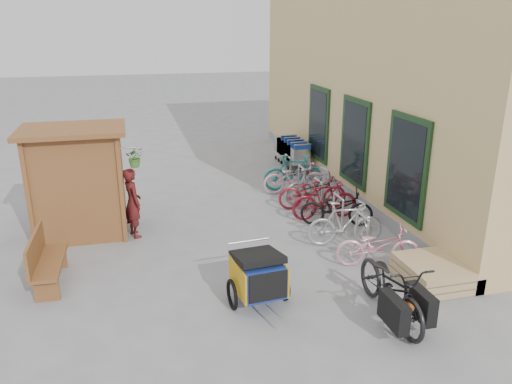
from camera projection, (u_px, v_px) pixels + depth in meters
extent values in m
plane|color=gray|center=(250.00, 268.00, 9.57)|extent=(80.00, 80.00, 0.00)
cube|color=tan|center=(434.00, 59.00, 14.11)|extent=(6.00, 13.00, 7.00)
cube|color=gray|center=(333.00, 179.00, 14.50)|extent=(0.18, 13.00, 0.30)
cube|color=black|center=(407.00, 168.00, 10.34)|extent=(0.06, 1.50, 2.20)
cube|color=black|center=(405.00, 168.00, 10.33)|extent=(0.02, 1.25, 1.95)
cube|color=black|center=(355.00, 142.00, 12.63)|extent=(0.06, 1.50, 2.20)
cube|color=black|center=(353.00, 142.00, 12.62)|extent=(0.02, 1.25, 1.95)
cube|color=black|center=(319.00, 124.00, 14.92)|extent=(0.06, 1.50, 2.20)
cube|color=black|center=(318.00, 124.00, 14.92)|extent=(0.02, 1.25, 1.95)
cube|color=brown|center=(28.00, 198.00, 9.93)|extent=(0.09, 0.09, 2.30)
cube|color=brown|center=(121.00, 191.00, 10.35)|extent=(0.09, 0.09, 2.30)
cube|color=brown|center=(38.00, 179.00, 11.12)|extent=(0.09, 0.09, 2.30)
cube|color=brown|center=(121.00, 173.00, 11.55)|extent=(0.09, 0.09, 2.30)
cube|color=brown|center=(35.00, 188.00, 10.53)|extent=(0.05, 1.30, 2.30)
cube|color=brown|center=(76.00, 194.00, 10.17)|extent=(1.80, 0.05, 2.30)
cube|color=brown|center=(80.00, 177.00, 11.31)|extent=(1.80, 0.05, 2.30)
cube|color=brown|center=(72.00, 130.00, 10.35)|extent=(2.15, 1.65, 0.10)
cube|color=brown|center=(70.00, 196.00, 10.77)|extent=(1.30, 1.15, 0.04)
cube|color=brown|center=(67.00, 170.00, 10.58)|extent=(1.30, 1.15, 0.04)
cylinder|color=#A5A8AD|center=(127.00, 148.00, 10.11)|extent=(0.36, 0.02, 0.02)
imported|color=#3B6A25|center=(135.00, 157.00, 10.21)|extent=(0.38, 0.33, 0.42)
cylinder|color=#A5A8AD|center=(367.00, 240.00, 9.75)|extent=(0.05, 0.05, 0.84)
cylinder|color=#A5A8AD|center=(356.00, 231.00, 10.21)|extent=(0.05, 0.05, 0.84)
cylinder|color=#A5A8AD|center=(363.00, 216.00, 9.84)|extent=(0.05, 0.50, 0.05)
cylinder|color=#A5A8AD|center=(342.00, 218.00, 10.85)|extent=(0.05, 0.05, 0.84)
cylinder|color=#A5A8AD|center=(333.00, 211.00, 11.31)|extent=(0.05, 0.05, 0.84)
cylinder|color=#A5A8AD|center=(339.00, 197.00, 10.94)|extent=(0.05, 0.50, 0.05)
cylinder|color=#A5A8AD|center=(322.00, 201.00, 11.95)|extent=(0.05, 0.05, 0.84)
cylinder|color=#A5A8AD|center=(314.00, 194.00, 12.41)|extent=(0.05, 0.05, 0.84)
cylinder|color=#A5A8AD|center=(319.00, 181.00, 12.05)|extent=(0.05, 0.50, 0.05)
cylinder|color=#A5A8AD|center=(305.00, 186.00, 13.05)|extent=(0.05, 0.05, 0.84)
cylinder|color=#A5A8AD|center=(299.00, 180.00, 13.51)|extent=(0.05, 0.05, 0.84)
cylinder|color=#A5A8AD|center=(302.00, 168.00, 13.15)|extent=(0.05, 0.50, 0.05)
cylinder|color=#A5A8AD|center=(291.00, 173.00, 14.15)|extent=(0.05, 0.05, 0.84)
cylinder|color=#A5A8AD|center=(285.00, 168.00, 14.61)|extent=(0.05, 0.05, 0.84)
cylinder|color=#A5A8AD|center=(288.00, 157.00, 14.25)|extent=(0.05, 0.50, 0.05)
cube|color=tan|center=(430.00, 280.00, 8.97)|extent=(1.00, 1.20, 0.12)
cube|color=tan|center=(431.00, 273.00, 8.93)|extent=(1.00, 1.20, 0.12)
cube|color=tan|center=(432.00, 266.00, 8.88)|extent=(1.00, 1.20, 0.12)
cube|color=brown|center=(50.00, 262.00, 8.85)|extent=(0.49, 1.53, 0.06)
cube|color=brown|center=(35.00, 249.00, 8.71)|extent=(0.08, 1.53, 0.51)
cube|color=brown|center=(47.00, 290.00, 8.36)|extent=(0.41, 0.07, 0.41)
cube|color=brown|center=(55.00, 259.00, 9.48)|extent=(0.41, 0.07, 0.41)
cube|color=silver|center=(298.00, 154.00, 15.56)|extent=(0.53, 0.82, 0.50)
cube|color=#173B99|center=(303.00, 147.00, 15.07)|extent=(0.53, 0.04, 0.17)
cylinder|color=silver|center=(303.00, 145.00, 15.03)|extent=(0.56, 0.03, 0.03)
cylinder|color=black|center=(294.00, 174.00, 15.37)|extent=(0.04, 0.12, 0.12)
cube|color=silver|center=(294.00, 152.00, 15.87)|extent=(0.53, 0.82, 0.50)
cube|color=#173B99|center=(299.00, 144.00, 15.38)|extent=(0.53, 0.04, 0.17)
cylinder|color=silver|center=(299.00, 142.00, 15.33)|extent=(0.56, 0.03, 0.03)
cylinder|color=black|center=(291.00, 171.00, 15.68)|extent=(0.04, 0.12, 0.12)
cube|color=silver|center=(291.00, 149.00, 16.18)|extent=(0.53, 0.82, 0.50)
cube|color=#173B99|center=(295.00, 142.00, 15.69)|extent=(0.53, 0.04, 0.17)
cylinder|color=silver|center=(296.00, 140.00, 15.64)|extent=(0.56, 0.03, 0.03)
cylinder|color=black|center=(288.00, 168.00, 15.98)|extent=(0.04, 0.12, 0.12)
cube|color=silver|center=(288.00, 147.00, 16.48)|extent=(0.53, 0.82, 0.50)
cube|color=#173B99|center=(292.00, 140.00, 16.00)|extent=(0.53, 0.04, 0.17)
cylinder|color=silver|center=(292.00, 138.00, 15.95)|extent=(0.56, 0.03, 0.03)
cylinder|color=black|center=(285.00, 165.00, 16.29)|extent=(0.04, 0.12, 0.12)
cube|color=silver|center=(285.00, 145.00, 16.79)|extent=(0.53, 0.82, 0.50)
cube|color=#173B99|center=(289.00, 137.00, 16.31)|extent=(0.53, 0.04, 0.17)
cylinder|color=silver|center=(289.00, 136.00, 16.26)|extent=(0.56, 0.03, 0.03)
cylinder|color=black|center=(282.00, 162.00, 16.60)|extent=(0.04, 0.12, 0.12)
cube|color=#1C409C|center=(258.00, 275.00, 8.21)|extent=(0.75, 0.94, 0.52)
cube|color=#C18F16|center=(238.00, 279.00, 8.10)|extent=(0.11, 0.89, 0.52)
cube|color=#C18F16|center=(278.00, 272.00, 8.32)|extent=(0.11, 0.89, 0.52)
cube|color=black|center=(268.00, 287.00, 7.78)|extent=(0.63, 0.09, 0.48)
cube|color=black|center=(257.00, 257.00, 8.16)|extent=(0.81, 0.91, 0.25)
torus|color=black|center=(232.00, 295.00, 8.15)|extent=(0.11, 0.52, 0.52)
torus|color=black|center=(284.00, 285.00, 8.44)|extent=(0.11, 0.52, 0.52)
cylinder|color=#B7B7BC|center=(275.00, 313.00, 7.62)|extent=(0.10, 0.76, 0.03)
cylinder|color=#B7B7BC|center=(249.00, 241.00, 8.51)|extent=(0.72, 0.09, 0.03)
imported|color=black|center=(391.00, 287.00, 7.82)|extent=(0.72, 2.01, 1.05)
cube|color=black|center=(394.00, 312.00, 7.28)|extent=(0.19, 0.65, 0.45)
cube|color=black|center=(421.00, 304.00, 7.49)|extent=(0.19, 0.65, 0.45)
cube|color=#D35113|center=(408.00, 305.00, 7.37)|extent=(0.12, 0.18, 0.12)
imported|color=maroon|center=(133.00, 203.00, 10.77)|extent=(0.53, 0.65, 1.54)
imported|color=#F8A0BB|center=(378.00, 246.00, 9.52)|extent=(1.68, 0.94, 0.84)
imported|color=#AAA9AE|center=(345.00, 223.00, 10.41)|extent=(1.66, 0.66, 0.97)
imported|color=black|center=(337.00, 207.00, 11.46)|extent=(1.76, 1.07, 0.87)
imported|color=maroon|center=(325.00, 200.00, 11.82)|extent=(1.62, 0.50, 0.97)
imported|color=maroon|center=(312.00, 191.00, 12.50)|extent=(1.79, 0.83, 0.90)
imported|color=#AAA9AE|center=(312.00, 186.00, 12.88)|extent=(1.62, 0.64, 0.95)
imported|color=#F8A0BB|center=(294.00, 177.00, 13.65)|extent=(1.77, 0.78, 0.90)
imported|color=teal|center=(293.00, 172.00, 13.91)|extent=(1.72, 0.63, 1.01)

